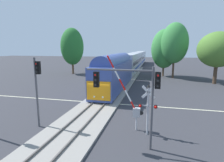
{
  "coord_description": "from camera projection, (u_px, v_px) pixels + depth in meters",
  "views": [
    {
      "loc": [
        6.03,
        -19.93,
        6.4
      ],
      "look_at": [
        0.44,
        3.61,
        2.0
      ],
      "focal_mm": 29.36,
      "sensor_mm": 36.0,
      "label": 1
    }
  ],
  "objects": [
    {
      "name": "road_centre_stripe",
      "position": [
        101.0,
        103.0,
        21.59
      ],
      "size": [
        44.0,
        0.2,
        0.01
      ],
      "color": "beige",
      "rests_on": "ground"
    },
    {
      "name": "commuter_train",
      "position": [
        133.0,
        61.0,
        49.9
      ],
      "size": [
        3.04,
        66.31,
        5.16
      ],
      "color": "#384C93",
      "rests_on": "railway_track"
    },
    {
      "name": "ground_plane",
      "position": [
        101.0,
        103.0,
        21.59
      ],
      "size": [
        220.0,
        220.0,
        0.0
      ],
      "primitive_type": "plane",
      "color": "#333338"
    },
    {
      "name": "railway_track",
      "position": [
        101.0,
        102.0,
        21.57
      ],
      "size": [
        4.4,
        80.0,
        0.32
      ],
      "color": "gray",
      "rests_on": "ground"
    },
    {
      "name": "maple_right_background",
      "position": [
        218.0,
        50.0,
        32.04
      ],
      "size": [
        6.79,
        6.79,
        9.2
      ],
      "color": "#4C3828",
      "rests_on": "ground"
    },
    {
      "name": "crossing_signal_mast",
      "position": [
        148.0,
        104.0,
        13.29
      ],
      "size": [
        1.36,
        0.44,
        3.84
      ],
      "color": "#B2B2B7",
      "rests_on": "ground"
    },
    {
      "name": "pine_left_background",
      "position": [
        72.0,
        47.0,
        44.57
      ],
      "size": [
        5.53,
        5.53,
        11.15
      ],
      "color": "brown",
      "rests_on": "ground"
    },
    {
      "name": "traffic_signal_median",
      "position": [
        37.0,
        81.0,
        14.39
      ],
      "size": [
        0.53,
        0.38,
        5.68
      ],
      "color": "#4C4C51",
      "rests_on": "ground"
    },
    {
      "name": "crossing_gate_near",
      "position": [
        134.0,
        106.0,
        14.19
      ],
      "size": [
        2.91,
        0.4,
        5.82
      ],
      "color": "#B7B7BC",
      "rests_on": "ground"
    },
    {
      "name": "oak_far_right",
      "position": [
        175.0,
        43.0,
        37.85
      ],
      "size": [
        5.53,
        5.53,
        11.53
      ],
      "color": "#4C3828",
      "rests_on": "ground"
    },
    {
      "name": "traffic_signal_near_right",
      "position": [
        133.0,
        88.0,
        11.25
      ],
      "size": [
        4.62,
        0.38,
        5.3
      ],
      "color": "#4C4C51",
      "rests_on": "ground"
    },
    {
      "name": "elm_centre_background",
      "position": [
        164.0,
        49.0,
        40.84
      ],
      "size": [
        5.68,
        5.68,
        10.48
      ],
      "color": "brown",
      "rests_on": "ground"
    }
  ]
}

